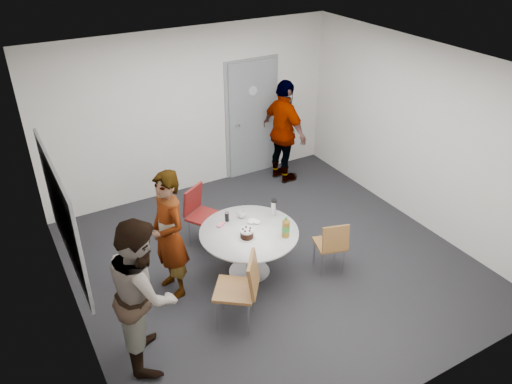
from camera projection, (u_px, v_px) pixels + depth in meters
floor at (271, 262)px, 6.86m from camera, size 5.00×5.00×0.00m
ceiling at (274, 68)px, 5.51m from camera, size 5.00×5.00×0.00m
wall_back at (192, 112)px, 8.06m from camera, size 5.00×0.00×5.00m
wall_left at (64, 232)px, 5.11m from camera, size 0.00×5.00×5.00m
wall_right at (419, 135)px, 7.25m from camera, size 0.00×5.00×5.00m
wall_front at (423, 294)px, 4.30m from camera, size 5.00×0.00×5.00m
door at (252, 119)px, 8.68m from camera, size 1.02×0.17×2.12m
whiteboard at (62, 214)px, 5.22m from camera, size 0.04×1.90×1.25m
table at (251, 237)px, 6.38m from camera, size 1.27×1.27×0.95m
chair_near_left at (243, 284)px, 5.58m from camera, size 0.65×0.64×0.94m
chair_near_right at (332, 243)px, 6.45m from camera, size 0.46×0.49×0.78m
chair_far at (200, 210)px, 7.01m from camera, size 0.59×0.60×0.88m
person_main at (169, 235)px, 5.95m from camera, size 0.47×0.66×1.68m
person_left at (144, 292)px, 5.05m from camera, size 0.85×0.98×1.72m
person_right at (284, 132)px, 8.49m from camera, size 0.56×1.10×1.81m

